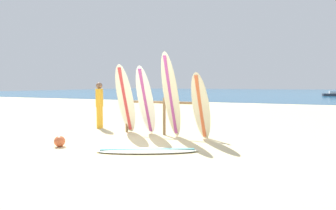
{
  "coord_description": "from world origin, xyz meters",
  "views": [
    {
      "loc": [
        3.92,
        -6.3,
        1.57
      ],
      "look_at": [
        0.47,
        1.82,
        0.92
      ],
      "focal_mm": 29.44,
      "sensor_mm": 36.0,
      "label": 1
    }
  ],
  "objects_px": {
    "surfboard_lying_on_sand": "(147,150)",
    "beach_ball": "(60,141)",
    "surfboard_rack": "(164,111)",
    "surfboard_leaning_center_left": "(171,96)",
    "surfboard_leaning_far_left": "(125,100)",
    "surfboard_leaning_left": "(146,101)",
    "beachgoer_standing": "(99,103)",
    "small_boat_offshore": "(333,94)",
    "surfboard_leaning_center": "(201,107)"
  },
  "relations": [
    {
      "from": "surfboard_leaning_left",
      "to": "surfboard_leaning_far_left",
      "type": "bearing_deg",
      "value": 176.11
    },
    {
      "from": "surfboard_leaning_left",
      "to": "surfboard_rack",
      "type": "bearing_deg",
      "value": 37.73
    },
    {
      "from": "surfboard_leaning_left",
      "to": "surfboard_leaning_center_left",
      "type": "relative_size",
      "value": 0.85
    },
    {
      "from": "small_boat_offshore",
      "to": "surfboard_leaning_center_left",
      "type": "bearing_deg",
      "value": -104.07
    },
    {
      "from": "small_boat_offshore",
      "to": "beach_ball",
      "type": "height_order",
      "value": "small_boat_offshore"
    },
    {
      "from": "beachgoer_standing",
      "to": "surfboard_lying_on_sand",
      "type": "bearing_deg",
      "value": -37.68
    },
    {
      "from": "surfboard_leaning_left",
      "to": "surfboard_leaning_center",
      "type": "relative_size",
      "value": 1.11
    },
    {
      "from": "surfboard_leaning_left",
      "to": "surfboard_leaning_center_left",
      "type": "distance_m",
      "value": 0.88
    },
    {
      "from": "beachgoer_standing",
      "to": "beach_ball",
      "type": "xyz_separation_m",
      "value": [
        0.91,
        -2.87,
        -0.77
      ]
    },
    {
      "from": "surfboard_rack",
      "to": "small_boat_offshore",
      "type": "relative_size",
      "value": 1.06
    },
    {
      "from": "surfboard_leaning_far_left",
      "to": "surfboard_leaning_center_left",
      "type": "height_order",
      "value": "surfboard_leaning_center_left"
    },
    {
      "from": "surfboard_lying_on_sand",
      "to": "surfboard_leaning_far_left",
      "type": "bearing_deg",
      "value": 133.13
    },
    {
      "from": "surfboard_leaning_far_left",
      "to": "surfboard_leaning_left",
      "type": "xyz_separation_m",
      "value": [
        0.75,
        -0.05,
        -0.03
      ]
    },
    {
      "from": "beachgoer_standing",
      "to": "surfboard_rack",
      "type": "bearing_deg",
      "value": -6.87
    },
    {
      "from": "surfboard_leaning_far_left",
      "to": "small_boat_offshore",
      "type": "height_order",
      "value": "surfboard_leaning_far_left"
    },
    {
      "from": "surfboard_leaning_left",
      "to": "surfboard_lying_on_sand",
      "type": "height_order",
      "value": "surfboard_leaning_left"
    },
    {
      "from": "surfboard_rack",
      "to": "surfboard_leaning_left",
      "type": "xyz_separation_m",
      "value": [
        -0.46,
        -0.36,
        0.31
      ]
    },
    {
      "from": "surfboard_rack",
      "to": "beach_ball",
      "type": "relative_size",
      "value": 10.2
    },
    {
      "from": "surfboard_lying_on_sand",
      "to": "small_boat_offshore",
      "type": "xyz_separation_m",
      "value": [
        9.09,
        38.53,
        0.22
      ]
    },
    {
      "from": "surfboard_rack",
      "to": "beach_ball",
      "type": "xyz_separation_m",
      "value": [
        -1.78,
        -2.55,
        -0.62
      ]
    },
    {
      "from": "small_boat_offshore",
      "to": "beach_ball",
      "type": "relative_size",
      "value": 9.64
    },
    {
      "from": "surfboard_leaning_left",
      "to": "surfboard_leaning_center_left",
      "type": "xyz_separation_m",
      "value": [
        0.86,
        -0.05,
        0.18
      ]
    },
    {
      "from": "beach_ball",
      "to": "surfboard_leaning_left",
      "type": "bearing_deg",
      "value": 58.87
    },
    {
      "from": "surfboard_leaning_center",
      "to": "beachgoer_standing",
      "type": "xyz_separation_m",
      "value": [
        -4.0,
        0.75,
        -0.05
      ]
    },
    {
      "from": "beachgoer_standing",
      "to": "small_boat_offshore",
      "type": "bearing_deg",
      "value": 71.13
    },
    {
      "from": "surfboard_leaning_far_left",
      "to": "surfboard_leaning_center_left",
      "type": "xyz_separation_m",
      "value": [
        1.61,
        -0.1,
        0.15
      ]
    },
    {
      "from": "beachgoer_standing",
      "to": "small_boat_offshore",
      "type": "xyz_separation_m",
      "value": [
        12.32,
        36.04,
        -0.66
      ]
    },
    {
      "from": "surfboard_lying_on_sand",
      "to": "beach_ball",
      "type": "relative_size",
      "value": 8.69
    },
    {
      "from": "small_boat_offshore",
      "to": "surfboard_leaning_far_left",
      "type": "bearing_deg",
      "value": -106.46
    },
    {
      "from": "surfboard_leaning_far_left",
      "to": "beachgoer_standing",
      "type": "relative_size",
      "value": 1.33
    },
    {
      "from": "surfboard_leaning_far_left",
      "to": "small_boat_offshore",
      "type": "bearing_deg",
      "value": 73.54
    },
    {
      "from": "surfboard_leaning_left",
      "to": "surfboard_leaning_center",
      "type": "xyz_separation_m",
      "value": [
        1.77,
        -0.06,
        -0.11
      ]
    },
    {
      "from": "surfboard_rack",
      "to": "beachgoer_standing",
      "type": "relative_size",
      "value": 1.71
    },
    {
      "from": "surfboard_leaning_center_left",
      "to": "beachgoer_standing",
      "type": "bearing_deg",
      "value": 166.63
    },
    {
      "from": "surfboard_leaning_center_left",
      "to": "beachgoer_standing",
      "type": "relative_size",
      "value": 1.51
    },
    {
      "from": "small_boat_offshore",
      "to": "surfboard_rack",
      "type": "bearing_deg",
      "value": -104.81
    },
    {
      "from": "surfboard_lying_on_sand",
      "to": "surfboard_leaning_left",
      "type": "bearing_deg",
      "value": 118.62
    },
    {
      "from": "beach_ball",
      "to": "surfboard_rack",
      "type": "bearing_deg",
      "value": 54.99
    },
    {
      "from": "surfboard_rack",
      "to": "surfboard_leaning_center_left",
      "type": "xyz_separation_m",
      "value": [
        0.4,
        -0.41,
        0.49
      ]
    },
    {
      "from": "surfboard_rack",
      "to": "surfboard_leaning_center",
      "type": "bearing_deg",
      "value": -17.88
    },
    {
      "from": "surfboard_rack",
      "to": "surfboard_leaning_far_left",
      "type": "bearing_deg",
      "value": -165.86
    },
    {
      "from": "surfboard_lying_on_sand",
      "to": "small_boat_offshore",
      "type": "height_order",
      "value": "small_boat_offshore"
    },
    {
      "from": "beachgoer_standing",
      "to": "small_boat_offshore",
      "type": "height_order",
      "value": "beachgoer_standing"
    },
    {
      "from": "surfboard_lying_on_sand",
      "to": "beachgoer_standing",
      "type": "height_order",
      "value": "beachgoer_standing"
    },
    {
      "from": "surfboard_leaning_far_left",
      "to": "surfboard_lying_on_sand",
      "type": "bearing_deg",
      "value": -46.87
    },
    {
      "from": "surfboard_rack",
      "to": "surfboard_leaning_center_left",
      "type": "relative_size",
      "value": 1.13
    },
    {
      "from": "surfboard_leaning_left",
      "to": "small_boat_offshore",
      "type": "xyz_separation_m",
      "value": [
        10.08,
        36.72,
        -0.81
      ]
    },
    {
      "from": "surfboard_leaning_far_left",
      "to": "surfboard_leaning_left",
      "type": "height_order",
      "value": "surfboard_leaning_far_left"
    },
    {
      "from": "surfboard_leaning_left",
      "to": "beach_ball",
      "type": "xyz_separation_m",
      "value": [
        -1.32,
        -2.19,
        -0.93
      ]
    },
    {
      "from": "surfboard_lying_on_sand",
      "to": "surfboard_leaning_center",
      "type": "bearing_deg",
      "value": 65.89
    }
  ]
}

